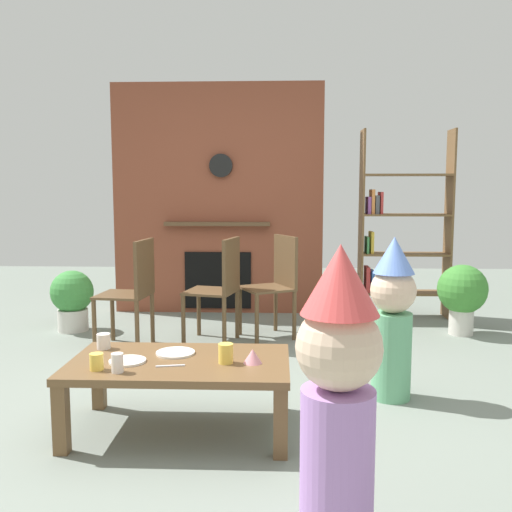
% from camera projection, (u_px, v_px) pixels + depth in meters
% --- Properties ---
extents(ground_plane, '(12.00, 12.00, 0.00)m').
position_uv_depth(ground_plane, '(229.00, 401.00, 3.48)').
color(ground_plane, gray).
extents(brick_fireplace_feature, '(2.20, 0.28, 2.40)m').
position_uv_depth(brick_fireplace_feature, '(218.00, 200.00, 5.94)').
color(brick_fireplace_feature, brown).
rests_on(brick_fireplace_feature, ground_plane).
extents(bookshelf, '(0.90, 0.28, 1.90)m').
position_uv_depth(bookshelf, '(398.00, 231.00, 5.70)').
color(bookshelf, brown).
rests_on(bookshelf, ground_plane).
extents(coffee_table, '(1.17, 0.67, 0.39)m').
position_uv_depth(coffee_table, '(180.00, 370.00, 3.02)').
color(coffee_table, brown).
rests_on(coffee_table, ground_plane).
extents(paper_cup_near_left, '(0.08, 0.08, 0.10)m').
position_uv_depth(paper_cup_near_left, '(226.00, 353.00, 2.95)').
color(paper_cup_near_left, '#F2CC4C').
rests_on(paper_cup_near_left, coffee_table).
extents(paper_cup_near_right, '(0.08, 0.08, 0.09)m').
position_uv_depth(paper_cup_near_right, '(104.00, 341.00, 3.22)').
color(paper_cup_near_right, silver).
rests_on(paper_cup_near_right, coffee_table).
extents(paper_cup_center, '(0.07, 0.07, 0.09)m').
position_uv_depth(paper_cup_center, '(97.00, 362.00, 2.84)').
color(paper_cup_center, '#F2CC4C').
rests_on(paper_cup_center, coffee_table).
extents(paper_cup_far_left, '(0.06, 0.06, 0.10)m').
position_uv_depth(paper_cup_far_left, '(117.00, 363.00, 2.80)').
color(paper_cup_far_left, silver).
rests_on(paper_cup_far_left, coffee_table).
extents(paper_plate_front, '(0.22, 0.22, 0.01)m').
position_uv_depth(paper_plate_front, '(175.00, 353.00, 3.12)').
color(paper_plate_front, white).
rests_on(paper_plate_front, coffee_table).
extents(paper_plate_rear, '(0.19, 0.19, 0.01)m').
position_uv_depth(paper_plate_rear, '(127.00, 361.00, 2.97)').
color(paper_plate_rear, white).
rests_on(paper_plate_rear, coffee_table).
extents(birthday_cake_slice, '(0.10, 0.10, 0.08)m').
position_uv_depth(birthday_cake_slice, '(253.00, 356.00, 2.95)').
color(birthday_cake_slice, pink).
rests_on(birthday_cake_slice, coffee_table).
extents(table_fork, '(0.15, 0.04, 0.01)m').
position_uv_depth(table_fork, '(170.00, 366.00, 2.90)').
color(table_fork, silver).
rests_on(table_fork, coffee_table).
extents(child_with_cone_hat, '(0.31, 0.31, 1.12)m').
position_uv_depth(child_with_cone_hat, '(338.00, 392.00, 1.99)').
color(child_with_cone_hat, '#B27FCC').
rests_on(child_with_cone_hat, ground_plane).
extents(child_in_pink, '(0.28, 0.28, 1.02)m').
position_uv_depth(child_in_pink, '(393.00, 314.00, 3.47)').
color(child_in_pink, '#66B27F').
rests_on(child_in_pink, ground_plane).
extents(dining_chair_left, '(0.44, 0.44, 0.90)m').
position_uv_depth(dining_chair_left, '(134.00, 287.00, 4.60)').
color(dining_chair_left, brown).
rests_on(dining_chair_left, ground_plane).
extents(dining_chair_middle, '(0.48, 0.48, 0.90)m').
position_uv_depth(dining_chair_middle, '(221.00, 284.00, 4.75)').
color(dining_chair_middle, brown).
rests_on(dining_chair_middle, ground_plane).
extents(dining_chair_right, '(0.54, 0.54, 0.90)m').
position_uv_depth(dining_chair_right, '(276.00, 280.00, 4.96)').
color(dining_chair_right, brown).
rests_on(dining_chair_right, ground_plane).
extents(potted_plant_tall, '(0.44, 0.44, 0.64)m').
position_uv_depth(potted_plant_tall, '(462.00, 293.00, 5.04)').
color(potted_plant_tall, beige).
rests_on(potted_plant_tall, ground_plane).
extents(potted_plant_short, '(0.39, 0.39, 0.56)m').
position_uv_depth(potted_plant_short, '(72.00, 297.00, 5.18)').
color(potted_plant_short, beige).
rests_on(potted_plant_short, ground_plane).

